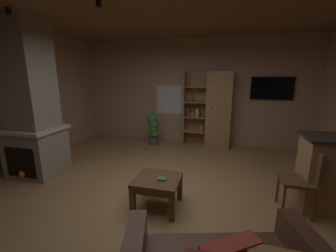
{
  "coord_description": "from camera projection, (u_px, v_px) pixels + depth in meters",
  "views": [
    {
      "loc": [
        0.84,
        -2.92,
        1.86
      ],
      "look_at": [
        0.0,
        0.4,
        1.05
      ],
      "focal_mm": 23.09,
      "sensor_mm": 36.0,
      "label": 1
    }
  ],
  "objects": [
    {
      "name": "floor",
      "position": [
        162.0,
        197.0,
        3.38
      ],
      "size": [
        6.2,
        5.97,
        0.02
      ],
      "primitive_type": "cube",
      "color": "#A37A4C",
      "rests_on": "ground"
    },
    {
      "name": "wall_back",
      "position": [
        191.0,
        92.0,
        5.9
      ],
      "size": [
        6.32,
        0.06,
        2.81
      ],
      "primitive_type": "cube",
      "color": "tan",
      "rests_on": "ground"
    },
    {
      "name": "window_pane_back",
      "position": [
        169.0,
        100.0,
        6.07
      ],
      "size": [
        0.74,
        0.01,
        0.79
      ],
      "primitive_type": "cube",
      "color": "white"
    },
    {
      "name": "stone_fireplace",
      "position": [
        31.0,
        108.0,
        3.93
      ],
      "size": [
        0.96,
        0.84,
        2.81
      ],
      "color": "gray",
      "rests_on": "ground"
    },
    {
      "name": "bookshelf_cabinet",
      "position": [
        215.0,
        111.0,
        5.59
      ],
      "size": [
        1.2,
        0.41,
        1.95
      ],
      "color": "#A87F51",
      "rests_on": "ground"
    },
    {
      "name": "coffee_table",
      "position": [
        157.0,
        184.0,
        3.05
      ],
      "size": [
        0.63,
        0.59,
        0.45
      ],
      "color": "brown",
      "rests_on": "ground"
    },
    {
      "name": "table_book_0",
      "position": [
        162.0,
        179.0,
        2.98
      ],
      "size": [
        0.13,
        0.12,
        0.03
      ],
      "primitive_type": "cube",
      "rotation": [
        0.0,
        0.0,
        0.09
      ],
      "color": "#387247",
      "rests_on": "coffee_table"
    },
    {
      "name": "dining_chair",
      "position": [
        304.0,
        177.0,
        2.89
      ],
      "size": [
        0.42,
        0.42,
        0.92
      ],
      "color": "brown",
      "rests_on": "ground"
    },
    {
      "name": "potted_floor_plant",
      "position": [
        153.0,
        127.0,
        5.85
      ],
      "size": [
        0.32,
        0.34,
        0.88
      ],
      "color": "#4C4C51",
      "rests_on": "ground"
    },
    {
      "name": "wall_mounted_tv",
      "position": [
        272.0,
        88.0,
        5.33
      ],
      "size": [
        0.99,
        0.06,
        0.56
      ],
      "color": "black"
    },
    {
      "name": "track_light_spot_0",
      "position": [
        8.0,
        11.0,
        3.06
      ],
      "size": [
        0.07,
        0.07,
        0.09
      ],
      "primitive_type": "cylinder",
      "color": "black"
    },
    {
      "name": "track_light_spot_1",
      "position": [
        99.0,
        3.0,
        2.72
      ],
      "size": [
        0.07,
        0.07,
        0.09
      ],
      "primitive_type": "cylinder",
      "color": "black"
    }
  ]
}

